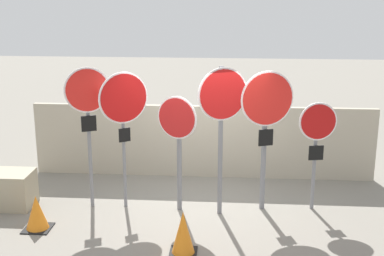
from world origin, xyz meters
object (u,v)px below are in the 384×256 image
at_px(stop_sign_3, 222,109).
at_px(traffic_cone_0, 37,213).
at_px(stop_sign_5, 317,133).
at_px(stop_sign_4, 266,115).
at_px(stop_sign_0, 88,105).
at_px(traffic_cone_1, 183,233).
at_px(stop_sign_1, 124,107).
at_px(storage_crate, 4,189).
at_px(stop_sign_2, 178,132).

bearing_deg(stop_sign_3, traffic_cone_0, 168.28).
bearing_deg(stop_sign_5, stop_sign_4, 173.30).
height_order(stop_sign_0, traffic_cone_1, stop_sign_0).
xyz_separation_m(stop_sign_0, stop_sign_5, (3.93, 0.17, -0.47)).
distance_m(stop_sign_0, stop_sign_1, 0.62).
xyz_separation_m(traffic_cone_1, storage_crate, (-3.36, 1.50, -0.01)).
relative_size(stop_sign_0, traffic_cone_0, 4.39).
bearing_deg(traffic_cone_0, stop_sign_4, 16.09).
bearing_deg(stop_sign_1, storage_crate, 148.87).
xyz_separation_m(stop_sign_0, stop_sign_2, (1.55, -0.04, -0.44)).
relative_size(stop_sign_1, stop_sign_3, 0.95).
bearing_deg(stop_sign_0, traffic_cone_1, -64.96).
relative_size(stop_sign_1, stop_sign_4, 0.99).
xyz_separation_m(stop_sign_4, traffic_cone_0, (-3.72, -1.07, -1.45)).
height_order(stop_sign_0, traffic_cone_0, stop_sign_0).
relative_size(stop_sign_1, stop_sign_5, 1.26).
bearing_deg(stop_sign_2, stop_sign_3, 13.88).
xyz_separation_m(stop_sign_2, stop_sign_5, (2.38, 0.21, -0.02)).
bearing_deg(stop_sign_4, stop_sign_0, 162.41).
height_order(stop_sign_4, traffic_cone_0, stop_sign_4).
relative_size(stop_sign_0, traffic_cone_1, 3.77).
xyz_separation_m(stop_sign_5, traffic_cone_0, (-4.60, -1.13, -1.12)).
distance_m(stop_sign_1, traffic_cone_1, 2.50).
xyz_separation_m(stop_sign_2, storage_crate, (-3.13, -0.06, -1.11)).
bearing_deg(stop_sign_3, stop_sign_4, -6.99).
xyz_separation_m(stop_sign_1, traffic_cone_1, (1.16, -1.61, -1.52)).
xyz_separation_m(stop_sign_4, stop_sign_5, (0.88, 0.06, -0.33)).
distance_m(stop_sign_1, stop_sign_3, 1.70).
relative_size(stop_sign_4, traffic_cone_0, 4.32).
bearing_deg(storage_crate, stop_sign_3, -0.93).
distance_m(traffic_cone_0, traffic_cone_1, 2.53).
bearing_deg(stop_sign_4, traffic_cone_0, 176.43).
relative_size(stop_sign_2, stop_sign_4, 0.83).
bearing_deg(stop_sign_5, stop_sign_1, 172.06).
bearing_deg(traffic_cone_1, stop_sign_4, 53.44).
distance_m(stop_sign_0, storage_crate, 2.22).
bearing_deg(stop_sign_2, traffic_cone_0, -134.34).
height_order(stop_sign_1, stop_sign_5, stop_sign_1).
bearing_deg(stop_sign_5, stop_sign_0, 171.81).
bearing_deg(stop_sign_4, stop_sign_3, -179.80).
relative_size(stop_sign_2, traffic_cone_1, 3.08).
distance_m(stop_sign_1, stop_sign_2, 1.03).
height_order(stop_sign_1, traffic_cone_0, stop_sign_1).
height_order(stop_sign_0, storage_crate, stop_sign_0).
bearing_deg(stop_sign_2, stop_sign_4, 28.67).
xyz_separation_m(stop_sign_2, stop_sign_4, (1.50, 0.15, 0.30)).
relative_size(stop_sign_4, stop_sign_5, 1.27).
height_order(traffic_cone_1, storage_crate, traffic_cone_1).
relative_size(stop_sign_0, stop_sign_3, 0.98).
height_order(stop_sign_3, traffic_cone_0, stop_sign_3).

